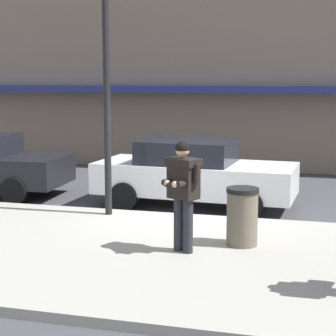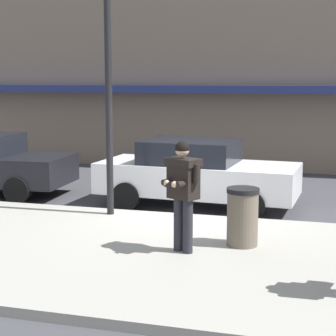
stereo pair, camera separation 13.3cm
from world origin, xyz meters
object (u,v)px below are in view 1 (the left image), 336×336
object	(u,v)px
trash_bin	(242,216)
street_lamp_post	(106,67)
parked_sedan_mid	(193,173)
man_texting_on_phone	(183,184)

from	to	relation	value
trash_bin	street_lamp_post	bearing A→B (deg)	153.38
parked_sedan_mid	man_texting_on_phone	distance (m)	3.92
street_lamp_post	trash_bin	distance (m)	4.14
man_texting_on_phone	street_lamp_post	distance (m)	3.50
man_texting_on_phone	street_lamp_post	xyz separation A→B (m)	(-2.07, 2.10, 1.89)
street_lamp_post	trash_bin	size ratio (longest dim) A/B	4.98
parked_sedan_mid	street_lamp_post	size ratio (longest dim) A/B	0.95
parked_sedan_mid	man_texting_on_phone	bearing A→B (deg)	-80.32
man_texting_on_phone	trash_bin	xyz separation A→B (m)	(0.88, 0.62, -0.62)
parked_sedan_mid	trash_bin	world-z (taller)	parked_sedan_mid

